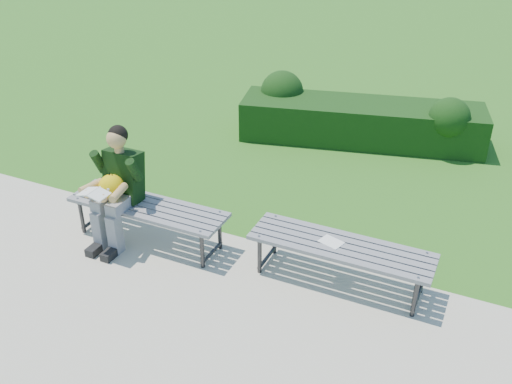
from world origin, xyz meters
TOP-DOWN VIEW (x-y plane):
  - ground at (0.00, 0.00)m, footprint 80.00×80.00m
  - walkway at (0.00, -1.75)m, footprint 30.00×3.50m
  - hedge at (0.30, 3.21)m, footprint 3.71×1.69m
  - bench_left at (-0.98, -0.47)m, footprint 1.80×0.50m
  - bench_right at (1.15, -0.30)m, footprint 1.80×0.50m
  - seated_boy at (-1.28, -0.57)m, footprint 0.56×0.76m
  - paper_sheet at (1.05, -0.30)m, footprint 0.26×0.22m

SIDE VIEW (x-z plane):
  - ground at x=0.00m, z-range 0.00..0.00m
  - walkway at x=0.00m, z-range 0.00..0.02m
  - hedge at x=0.30m, z-range -0.10..0.81m
  - bench_left at x=-0.98m, z-range 0.19..0.64m
  - bench_right at x=1.15m, z-range 0.19..0.64m
  - paper_sheet at x=1.05m, z-range 0.47..0.48m
  - seated_boy at x=-1.28m, z-range 0.06..1.37m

